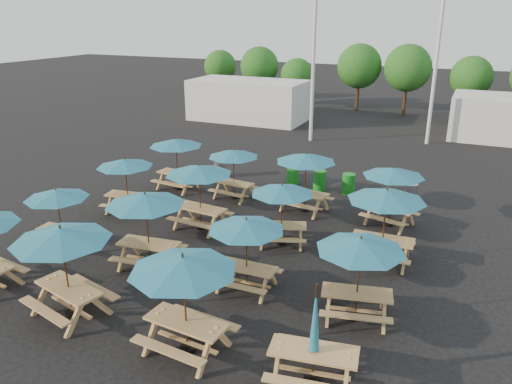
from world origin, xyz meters
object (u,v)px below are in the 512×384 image
at_px(picnic_unit_11, 306,161).
at_px(waste_bin_1, 293,174).
at_px(picnic_unit_8, 183,269).
at_px(picnic_unit_6, 199,173).
at_px(picnic_unit_7, 233,156).
at_px(picnic_unit_3, 176,145).
at_px(picnic_unit_12, 314,343).
at_px(picnic_unit_15, 393,175).
at_px(waste_bin_4, 410,194).
at_px(picnic_unit_4, 61,239).
at_px(waste_bin_2, 320,180).
at_px(picnic_unit_9, 246,228).
at_px(picnic_unit_13, 360,248).
at_px(picnic_unit_1, 57,197).
at_px(picnic_unit_5, 145,203).
at_px(waste_bin_3, 348,184).
at_px(waste_bin_0, 220,167).
at_px(picnic_unit_10, 282,192).
at_px(picnic_unit_2, 125,165).
at_px(picnic_unit_14, 386,199).

xyz_separation_m(picnic_unit_11, waste_bin_1, (-1.54, 2.89, -1.60)).
xyz_separation_m(picnic_unit_8, waste_bin_1, (-1.90, 12.09, -1.68)).
distance_m(picnic_unit_6, picnic_unit_7, 3.23).
relative_size(picnic_unit_3, picnic_unit_12, 1.06).
bearing_deg(picnic_unit_15, waste_bin_4, 96.65).
height_order(picnic_unit_3, waste_bin_1, picnic_unit_3).
bearing_deg(picnic_unit_4, waste_bin_2, 89.65).
xyz_separation_m(picnic_unit_9, waste_bin_4, (3.20, 8.57, -1.42)).
bearing_deg(picnic_unit_12, waste_bin_2, 97.62).
xyz_separation_m(picnic_unit_6, picnic_unit_9, (3.27, -3.12, -0.21)).
xyz_separation_m(picnic_unit_3, picnic_unit_13, (9.38, -6.47, -0.05)).
relative_size(picnic_unit_1, picnic_unit_9, 0.99).
xyz_separation_m(picnic_unit_9, picnic_unit_13, (3.10, -0.13, 0.09)).
bearing_deg(picnic_unit_6, waste_bin_1, 82.81).
bearing_deg(picnic_unit_5, picnic_unit_12, -31.54).
bearing_deg(picnic_unit_7, picnic_unit_12, -47.79).
bearing_deg(waste_bin_1, waste_bin_2, -13.58).
height_order(picnic_unit_6, waste_bin_3, picnic_unit_6).
xyz_separation_m(picnic_unit_11, waste_bin_3, (1.07, 2.63, -1.60)).
xyz_separation_m(picnic_unit_15, waste_bin_1, (-4.80, 2.96, -1.49)).
xyz_separation_m(picnic_unit_4, picnic_unit_5, (0.29, 2.98, -0.07)).
distance_m(picnic_unit_4, waste_bin_1, 12.28).
distance_m(waste_bin_0, waste_bin_4, 8.68).
xyz_separation_m(picnic_unit_3, waste_bin_3, (6.92, 2.48, -1.56)).
distance_m(picnic_unit_10, picnic_unit_12, 6.66).
bearing_deg(picnic_unit_10, waste_bin_1, 87.22).
height_order(picnic_unit_2, picnic_unit_9, picnic_unit_2).
bearing_deg(picnic_unit_3, picnic_unit_10, -22.07).
bearing_deg(picnic_unit_11, waste_bin_4, 43.04).
height_order(picnic_unit_13, waste_bin_4, picnic_unit_13).
distance_m(picnic_unit_12, waste_bin_3, 11.83).
distance_m(picnic_unit_3, picnic_unit_4, 9.72).
relative_size(picnic_unit_9, waste_bin_2, 2.44).
distance_m(picnic_unit_9, waste_bin_4, 9.26).
xyz_separation_m(picnic_unit_8, waste_bin_2, (-0.54, 11.76, -1.68)).
bearing_deg(picnic_unit_5, waste_bin_2, 66.49).
xyz_separation_m(picnic_unit_14, waste_bin_0, (-8.57, 5.50, -1.65)).
bearing_deg(waste_bin_4, picnic_unit_13, -90.70).
distance_m(picnic_unit_5, picnic_unit_11, 6.80).
distance_m(picnic_unit_3, waste_bin_1, 5.33).
relative_size(picnic_unit_2, picnic_unit_15, 0.90).
bearing_deg(picnic_unit_11, picnic_unit_8, -77.83).
bearing_deg(picnic_unit_13, waste_bin_0, 121.70).
xyz_separation_m(picnic_unit_3, waste_bin_4, (9.49, 2.23, -1.56)).
relative_size(picnic_unit_1, waste_bin_1, 2.43).
relative_size(picnic_unit_1, picnic_unit_2, 0.88).
bearing_deg(picnic_unit_8, picnic_unit_13, 46.98).
bearing_deg(picnic_unit_5, waste_bin_3, 59.43).
xyz_separation_m(picnic_unit_9, waste_bin_0, (-5.47, 8.68, -1.42)).
bearing_deg(waste_bin_3, picnic_unit_9, -94.09).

